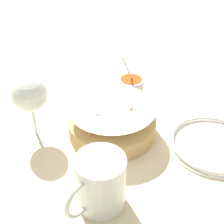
{
  "coord_description": "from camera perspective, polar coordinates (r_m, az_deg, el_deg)",
  "views": [
    {
      "loc": [
        0.47,
        0.34,
        0.49
      ],
      "look_at": [
        0.02,
        -0.04,
        0.06
      ],
      "focal_mm": 50.0,
      "sensor_mm": 36.0,
      "label": 1
    }
  ],
  "objects": [
    {
      "name": "ground_plane",
      "position": [
        0.76,
        3.37,
        -4.15
      ],
      "size": [
        4.0,
        4.0,
        0.0
      ],
      "primitive_type": "plane",
      "color": "beige"
    },
    {
      "name": "beer_mug",
      "position": [
        0.58,
        -2.15,
        -13.06
      ],
      "size": [
        0.13,
        0.09,
        0.11
      ],
      "color": "silver",
      "rests_on": "ground_plane"
    },
    {
      "name": "sauce_cup",
      "position": [
        0.9,
        3.47,
        4.98
      ],
      "size": [
        0.08,
        0.07,
        0.13
      ],
      "color": "#B7B7BC",
      "rests_on": "ground_plane"
    },
    {
      "name": "wine_glass",
      "position": [
        0.72,
        -14.8,
        2.82
      ],
      "size": [
        0.08,
        0.08,
        0.16
      ],
      "color": "silver",
      "rests_on": "ground_plane"
    },
    {
      "name": "side_plate",
      "position": [
        0.76,
        18.0,
        -5.6
      ],
      "size": [
        0.2,
        0.2,
        0.01
      ],
      "color": "white",
      "rests_on": "ground_plane"
    },
    {
      "name": "food_basket",
      "position": [
        0.74,
        0.03,
        -1.76
      ],
      "size": [
        0.21,
        0.21,
        0.08
      ],
      "color": "tan",
      "rests_on": "ground_plane"
    }
  ]
}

